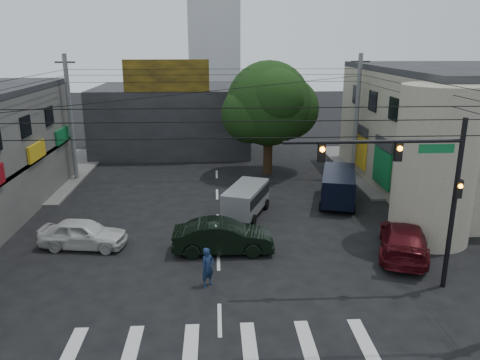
{
  "coord_description": "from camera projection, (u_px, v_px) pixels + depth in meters",
  "views": [
    {
      "loc": [
        -0.05,
        -18.26,
        9.97
      ],
      "look_at": [
        1.14,
        4.0,
        3.37
      ],
      "focal_mm": 35.0,
      "sensor_mm": 36.0,
      "label": 1
    }
  ],
  "objects": [
    {
      "name": "ground",
      "position": [
        219.0,
        281.0,
        20.32
      ],
      "size": [
        160.0,
        160.0,
        0.0
      ],
      "primitive_type": "plane",
      "color": "black",
      "rests_on": "ground"
    },
    {
      "name": "sidewalk_far_right",
      "position": [
        435.0,
        167.0,
        38.45
      ],
      "size": [
        16.0,
        16.0,
        0.15
      ],
      "primitive_type": "cube",
      "color": "#514F4C",
      "rests_on": "ground"
    },
    {
      "name": "building_right",
      "position": [
        475.0,
        131.0,
        32.55
      ],
      "size": [
        14.0,
        18.0,
        8.0
      ],
      "primitive_type": "cube",
      "color": "gray",
      "rests_on": "ground"
    },
    {
      "name": "corner_column",
      "position": [
        435.0,
        165.0,
        23.58
      ],
      "size": [
        4.0,
        4.0,
        8.0
      ],
      "primitive_type": "cylinder",
      "color": "gray",
      "rests_on": "ground"
    },
    {
      "name": "building_far",
      "position": [
        173.0,
        119.0,
        44.16
      ],
      "size": [
        14.0,
        10.0,
        6.0
      ],
      "primitive_type": "cube",
      "color": "#232326",
      "rests_on": "ground"
    },
    {
      "name": "billboard",
      "position": [
        166.0,
        76.0,
        38.25
      ],
      "size": [
        7.0,
        0.3,
        2.6
      ],
      "primitive_type": "cube",
      "color": "olive",
      "rests_on": "building_far"
    },
    {
      "name": "street_tree",
      "position": [
        269.0,
        104.0,
        35.25
      ],
      "size": [
        6.4,
        6.4,
        8.7
      ],
      "color": "black",
      "rests_on": "ground"
    },
    {
      "name": "traffic_gantry",
      "position": [
        416.0,
        178.0,
        18.39
      ],
      "size": [
        7.1,
        0.35,
        7.2
      ],
      "color": "black",
      "rests_on": "ground"
    },
    {
      "name": "utility_pole_far_left",
      "position": [
        71.0,
        119.0,
        33.8
      ],
      "size": [
        0.32,
        0.32,
        9.2
      ],
      "primitive_type": "cylinder",
      "color": "#59595B",
      "rests_on": "ground"
    },
    {
      "name": "utility_pole_far_right",
      "position": [
        357.0,
        117.0,
        34.87
      ],
      "size": [
        0.32,
        0.32,
        9.2
      ],
      "primitive_type": "cylinder",
      "color": "#59595B",
      "rests_on": "ground"
    },
    {
      "name": "dark_sedan",
      "position": [
        223.0,
        237.0,
        22.86
      ],
      "size": [
        1.85,
        4.96,
        1.62
      ],
      "primitive_type": "imported",
      "rotation": [
        0.0,
        0.0,
        1.56
      ],
      "color": "black",
      "rests_on": "ground"
    },
    {
      "name": "white_compact",
      "position": [
        83.0,
        234.0,
        23.43
      ],
      "size": [
        2.9,
        4.8,
        1.48
      ],
      "primitive_type": "imported",
      "rotation": [
        0.0,
        0.0,
        1.44
      ],
      "color": "silver",
      "rests_on": "ground"
    },
    {
      "name": "maroon_sedan",
      "position": [
        403.0,
        239.0,
        22.65
      ],
      "size": [
        5.72,
        6.87,
        1.58
      ],
      "primitive_type": "imported",
      "rotation": [
        0.0,
        0.0,
        2.79
      ],
      "color": "#42090F",
      "rests_on": "ground"
    },
    {
      "name": "silver_minivan",
      "position": [
        246.0,
        201.0,
        27.73
      ],
      "size": [
        5.34,
        4.54,
        1.8
      ],
      "primitive_type": null,
      "rotation": [
        0.0,
        0.0,
        1.2
      ],
      "color": "#919498",
      "rests_on": "ground"
    },
    {
      "name": "navy_van",
      "position": [
        338.0,
        188.0,
        29.84
      ],
      "size": [
        6.13,
        4.54,
        2.06
      ],
      "primitive_type": null,
      "rotation": [
        0.0,
        0.0,
        1.31
      ],
      "color": "black",
      "rests_on": "ground"
    },
    {
      "name": "traffic_officer",
      "position": [
        208.0,
        267.0,
        19.66
      ],
      "size": [
        1.04,
        1.04,
        1.73
      ],
      "primitive_type": "imported",
      "rotation": [
        0.0,
        0.0,
        0.72
      ],
      "color": "#132344",
      "rests_on": "ground"
    }
  ]
}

